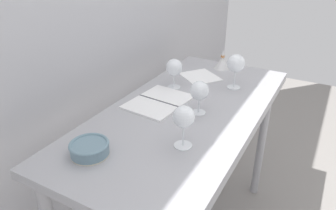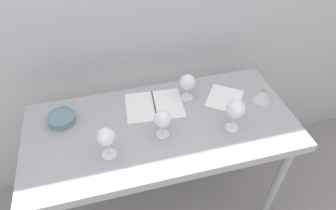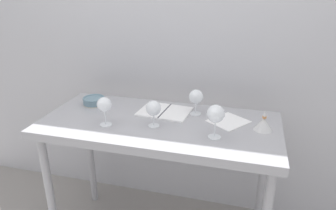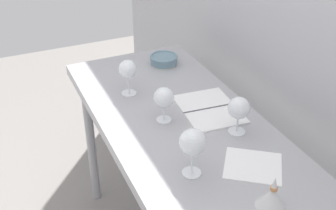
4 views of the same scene
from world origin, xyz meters
name	(u,v)px [view 2 (image 2 of 4)]	position (x,y,z in m)	size (l,w,h in m)	color
ground_plane	(163,208)	(0.00, 0.00, 0.00)	(6.00, 6.00, 0.00)	gray
back_wall	(139,10)	(0.00, 0.49, 1.30)	(3.80, 0.04, 2.60)	#B5B5BA
steel_counter	(162,138)	(0.00, -0.01, 0.79)	(1.40, 0.65, 0.90)	#A1A1A7
wine_glass_near_right	(236,110)	(0.34, -0.12, 1.03)	(0.09, 0.09, 0.18)	white
wine_glass_near_center	(162,120)	(-0.01, -0.07, 1.01)	(0.09, 0.09, 0.15)	white
wine_glass_near_left	(106,138)	(-0.28, -0.13, 1.02)	(0.08, 0.08, 0.17)	white
wine_glass_far_right	(188,83)	(0.19, 0.16, 1.01)	(0.09, 0.09, 0.16)	white
open_notebook	(154,106)	(-0.01, 0.14, 0.90)	(0.33, 0.26, 0.01)	white
tasting_sheet_upper	(225,98)	(0.39, 0.10, 0.90)	(0.18, 0.20, 0.00)	white
tasting_bowl	(61,119)	(-0.50, 0.14, 0.93)	(0.14, 0.14, 0.05)	beige
decanter_funnel	(262,95)	(0.59, 0.04, 0.94)	(0.10, 0.10, 0.12)	silver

